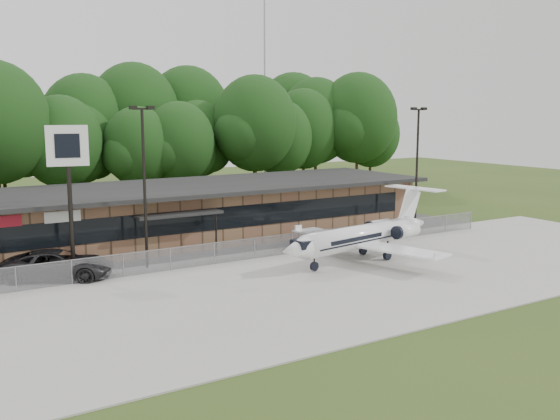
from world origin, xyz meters
TOP-DOWN VIEW (x-y plane):
  - ground at (0.00, 0.00)m, footprint 160.00×160.00m
  - apron at (0.00, 8.00)m, footprint 64.00×18.00m
  - parking_lot at (0.00, 19.50)m, footprint 50.00×9.00m
  - terminal at (-0.00, 23.94)m, footprint 41.00×11.65m
  - fence at (0.00, 15.00)m, footprint 46.00×0.04m
  - treeline at (0.00, 42.00)m, footprint 72.00×12.00m
  - radio_mast at (22.00, 48.00)m, footprint 0.20×0.20m
  - light_pole_mid at (-5.00, 16.50)m, footprint 1.55×0.30m
  - light_pole_right at (18.00, 16.50)m, footprint 1.55×0.30m
  - business_jet at (7.93, 10.83)m, footprint 13.77×12.35m
  - suv at (-10.40, 16.74)m, footprint 7.02×5.38m
  - pole_sign at (-9.48, 16.79)m, footprint 2.39×0.70m

SIDE VIEW (x-z plane):
  - ground at x=0.00m, z-range 0.00..0.00m
  - parking_lot at x=0.00m, z-range 0.00..0.06m
  - apron at x=0.00m, z-range 0.00..0.08m
  - fence at x=0.00m, z-range 0.02..1.54m
  - suv at x=-10.40m, z-range 0.00..1.77m
  - business_jet at x=7.93m, z-range -0.66..3.98m
  - terminal at x=0.00m, z-range 0.03..4.33m
  - light_pole_mid at x=-5.00m, z-range 0.86..11.09m
  - light_pole_right at x=18.00m, z-range 0.86..11.09m
  - pole_sign at x=-9.48m, z-range 2.41..11.51m
  - treeline at x=0.00m, z-range 0.00..15.00m
  - radio_mast at x=22.00m, z-range 0.00..25.00m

